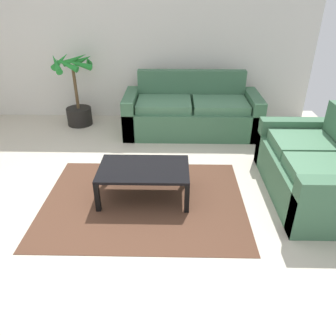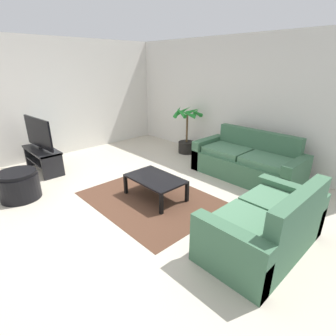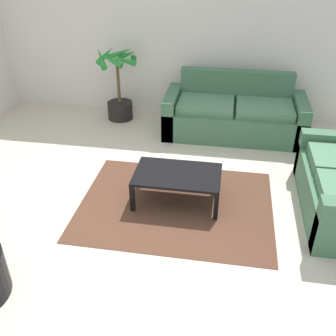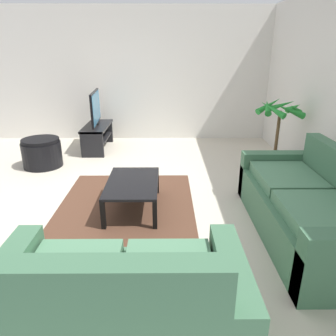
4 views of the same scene
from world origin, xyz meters
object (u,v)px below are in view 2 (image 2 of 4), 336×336
couch_loveseat (265,227)px  potted_palm (187,134)px  coffee_table (155,180)px  tv (38,133)px  ottoman (19,185)px  couch_main (247,163)px  tv_stand (43,157)px

couch_loveseat → potted_palm: (-3.18, 2.05, 0.19)m
coffee_table → potted_palm: size_ratio=0.84×
couch_loveseat → tv: bearing=-166.8°
ottoman → coffee_table: bearing=47.3°
coffee_table → ottoman: (-1.55, -1.68, -0.09)m
couch_main → ottoman: size_ratio=3.28×
coffee_table → potted_palm: 2.51m
couch_loveseat → couch_main: bearing=126.2°
ottoman → tv: bearing=143.0°
couch_loveseat → tv_stand: 4.55m
couch_main → tv_stand: bearing=-137.9°
tv → coffee_table: size_ratio=1.10×
tv → coffee_table: bearing=20.3°
couch_main → tv_stand: 4.21m
ottoman → couch_loveseat: bearing=27.3°
couch_main → coffee_table: 1.98m
couch_main → couch_loveseat: 2.21m
ottoman → couch_main: bearing=58.9°
couch_main → potted_palm: 1.90m
coffee_table → potted_palm: (-1.28, 2.15, 0.17)m
couch_main → tv: size_ratio=1.94×
potted_palm → tv_stand: bearing=-112.1°
couch_main → potted_palm: potted_palm is taller
tv_stand → coffee_table: 2.70m
tv_stand → potted_palm: size_ratio=0.94×
couch_loveseat → tv_stand: size_ratio=1.48×
couch_loveseat → ottoman: bearing=-152.7°
potted_palm → ottoman: potted_palm is taller
tv → coffee_table: tv is taller
potted_palm → ottoman: (-0.27, -3.83, -0.26)m
coffee_table → couch_main: bearing=72.4°
tv → potted_palm: 3.35m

